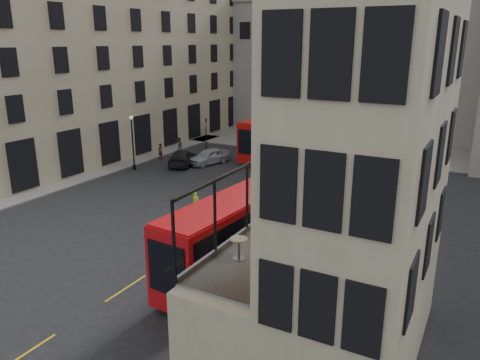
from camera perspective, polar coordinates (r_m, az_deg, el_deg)
The scene contains 31 objects.
ground at distance 24.16m, azimuth -10.07°, elevation -14.00°, with size 140.00×140.00×0.00m, color black.
host_building_main at distance 16.93m, azimuth 15.90°, elevation 0.83°, with size 7.26×11.40×15.10m.
host_frontage at distance 20.05m, azimuth 4.72°, elevation -13.22°, with size 3.00×11.00×4.50m, color #BFAF8F.
cafe_floor at distance 19.01m, azimuth 4.89°, elevation -7.19°, with size 3.00×10.00×0.10m, color slate.
building_left at distance 54.07m, azimuth -20.35°, elevation 14.78°, with size 14.60×50.60×22.00m.
gateway at distance 66.62m, azimuth 12.96°, elevation 13.82°, with size 35.00×10.60×18.00m.
pavement_far at distance 58.63m, azimuth 8.70°, elevation 4.50°, with size 40.00×12.00×0.12m, color slate.
pavement_left at distance 46.72m, azimuth -22.21°, elevation 0.31°, with size 8.00×48.00×0.12m, color slate.
traffic_light_near at distance 32.95m, azimuth 1.34°, elevation -0.64°, with size 0.16×0.20×3.80m.
traffic_light_far at distance 53.25m, azimuth -4.17°, elevation 6.02°, with size 0.16×0.20×3.80m.
street_lamp_a at distance 46.63m, azimuth -12.92°, elevation 4.07°, with size 0.36×0.36×5.33m.
street_lamp_b at distance 54.50m, azimuth 7.34°, elevation 6.14°, with size 0.36×0.36×5.33m.
bus_near at distance 25.05m, azimuth -0.28°, elevation -6.16°, with size 3.46×11.34×4.46m.
bus_far at distance 50.94m, azimuth 3.98°, elevation 5.63°, with size 2.77×11.21×4.46m.
car_a at distance 48.14m, azimuth -3.80°, elevation 2.89°, with size 1.87×4.66×1.59m, color #9B9DA2.
car_b at distance 49.61m, azimuth 7.45°, elevation 3.16°, with size 1.60×4.59×1.51m, color #A20A0F.
car_c at distance 48.04m, azimuth -7.08°, elevation 2.72°, with size 2.11×5.19×1.50m, color black.
bicycle at distance 36.42m, azimuth 4.23°, elevation -2.19°, with size 0.64×1.83×0.96m, color gray.
cyclist at distance 34.56m, azimuth -5.43°, elevation -2.73°, with size 0.58×0.38×1.58m, color #BFFF1A.
pedestrian_a at distance 54.02m, azimuth -7.34°, elevation 4.31°, with size 0.77×0.60×1.57m, color gray.
pedestrian_b at distance 54.18m, azimuth 7.20°, elevation 4.48°, with size 1.18×0.68×1.82m, color gray.
pedestrian_c at distance 60.25m, azimuth 9.55°, elevation 5.65°, with size 1.12×0.47×1.91m, color gray.
pedestrian_d at distance 48.60m, azimuth 16.45°, elevation 2.42°, with size 0.82×0.53×1.67m, color gray.
pedestrian_e at distance 50.73m, azimuth -9.70°, elevation 3.47°, with size 0.62×0.41×1.71m, color gray.
cafe_table_near at distance 16.99m, azimuth -0.14°, elevation -7.98°, with size 0.65×0.65×0.81m.
cafe_table_mid at distance 19.16m, azimuth 3.95°, elevation -5.11°, with size 0.64×0.64×0.80m.
cafe_table_far at distance 20.93m, azimuth 6.24°, elevation -3.45°, with size 0.55×0.55×0.69m.
cafe_chair_a at distance 16.41m, azimuth 4.65°, elevation -10.16°, with size 0.40×0.40×0.76m.
cafe_chair_b at distance 18.24m, azimuth 5.80°, elevation -7.29°, with size 0.40×0.40×0.79m.
cafe_chair_c at distance 19.06m, azimuth 7.33°, elevation -6.15°, with size 0.49×0.49×0.90m.
cafe_chair_d at distance 21.01m, azimuth 10.41°, elevation -4.22°, with size 0.40×0.40×0.75m.
Camera 1 is at (13.39, -15.98, 12.22)m, focal length 35.00 mm.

